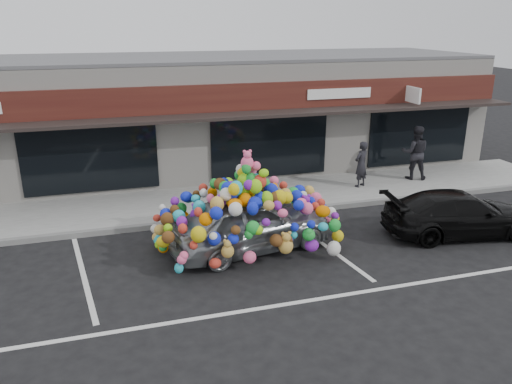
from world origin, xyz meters
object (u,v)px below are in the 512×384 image
object	(u,v)px
toy_car	(249,217)
pedestrian_a	(361,164)
pedestrian_b	(415,153)
black_sedan	(460,214)

from	to	relation	value
toy_car	pedestrian_a	xyz separation A→B (m)	(4.92, 3.44, 0.05)
pedestrian_b	toy_car	bearing A→B (deg)	52.08
black_sedan	pedestrian_a	distance (m)	4.22
pedestrian_a	pedestrian_b	distance (m)	2.29
pedestrian_a	black_sedan	bearing A→B (deg)	74.55
toy_car	pedestrian_b	xyz separation A→B (m)	(7.18, 3.72, 0.22)
toy_car	pedestrian_b	size ratio (longest dim) A/B	2.49
black_sedan	pedestrian_b	size ratio (longest dim) A/B	2.15
pedestrian_a	toy_car	bearing A→B (deg)	8.10
toy_car	pedestrian_a	world-z (taller)	toy_car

